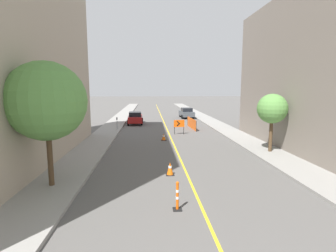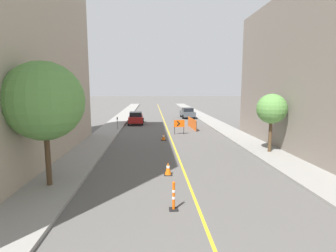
{
  "view_description": "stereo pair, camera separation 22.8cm",
  "coord_description": "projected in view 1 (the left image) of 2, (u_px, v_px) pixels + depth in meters",
  "views": [
    {
      "loc": [
        -2.01,
        -1.92,
        4.61
      ],
      "look_at": [
        -0.2,
        23.02,
        1.0
      ],
      "focal_mm": 28.0,
      "sensor_mm": 36.0,
      "label": 1
    },
    {
      "loc": [
        -1.78,
        -1.93,
        4.61
      ],
      "look_at": [
        -0.2,
        23.02,
        1.0
      ],
      "focal_mm": 28.0,
      "sensor_mm": 36.0,
      "label": 2
    }
  ],
  "objects": [
    {
      "name": "parked_car_curb_mid",
      "position": [
        186.0,
        113.0,
        41.03
      ],
      "size": [
        2.01,
        4.38,
        1.59
      ],
      "rotation": [
        0.0,
        0.0,
        0.05
      ],
      "color": "#474C51",
      "rests_on": "ground_plane"
    },
    {
      "name": "parked_car_curb_near",
      "position": [
        135.0,
        118.0,
        33.95
      ],
      "size": [
        1.95,
        4.36,
        1.59
      ],
      "rotation": [
        0.0,
        0.0,
        0.04
      ],
      "color": "maroon",
      "rests_on": "ground_plane"
    },
    {
      "name": "street_tree_right_near",
      "position": [
        272.0,
        109.0,
        18.23
      ],
      "size": [
        2.07,
        2.07,
        4.08
      ],
      "color": "#4C3823",
      "rests_on": "sidewalk_right"
    },
    {
      "name": "delineator_post_front",
      "position": [
        177.0,
        198.0,
        9.96
      ],
      "size": [
        0.34,
        0.34,
        1.13
      ],
      "color": "black",
      "rests_on": "ground_plane"
    },
    {
      "name": "safety_mesh_fence",
      "position": [
        192.0,
        123.0,
        30.34
      ],
      "size": [
        0.28,
        4.85,
        1.17
      ],
      "rotation": [
        0.0,
        0.0,
        1.62
      ],
      "color": "#EF560C",
      "rests_on": "ground_plane"
    },
    {
      "name": "street_tree_left_near",
      "position": [
        46.0,
        101.0,
        11.6
      ],
      "size": [
        3.53,
        3.53,
        5.66
      ],
      "color": "#4C3823",
      "rests_on": "sidewalk_left"
    },
    {
      "name": "lane_stripe",
      "position": [
        163.0,
        119.0,
        39.41
      ],
      "size": [
        0.12,
        74.37,
        0.01
      ],
      "color": "gold",
      "rests_on": "ground_plane"
    },
    {
      "name": "traffic_cone_third",
      "position": [
        164.0,
        137.0,
        23.4
      ],
      "size": [
        0.46,
        0.46,
        0.61
      ],
      "color": "black",
      "rests_on": "ground_plane"
    },
    {
      "name": "traffic_cone_second",
      "position": [
        170.0,
        169.0,
        14.02
      ],
      "size": [
        0.45,
        0.45,
        0.69
      ],
      "color": "black",
      "rests_on": "ground_plane"
    },
    {
      "name": "sidewalk_left",
      "position": [
        119.0,
        119.0,
        38.94
      ],
      "size": [
        2.51,
        74.37,
        0.16
      ],
      "color": "gray",
      "rests_on": "ground_plane"
    },
    {
      "name": "arrow_barricade_primary",
      "position": [
        179.0,
        124.0,
        26.3
      ],
      "size": [
        1.08,
        0.15,
        1.46
      ],
      "rotation": [
        0.0,
        0.0,
        0.09
      ],
      "color": "#EF560C",
      "rests_on": "ground_plane"
    },
    {
      "name": "sidewalk_right",
      "position": [
        205.0,
        118.0,
        39.85
      ],
      "size": [
        2.51,
        74.37,
        0.16
      ],
      "color": "gray",
      "rests_on": "ground_plane"
    },
    {
      "name": "parking_meter_near_curb",
      "position": [
        117.0,
        121.0,
        28.49
      ],
      "size": [
        0.12,
        0.11,
        1.35
      ],
      "color": "#4C4C51",
      "rests_on": "sidewalk_left"
    }
  ]
}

